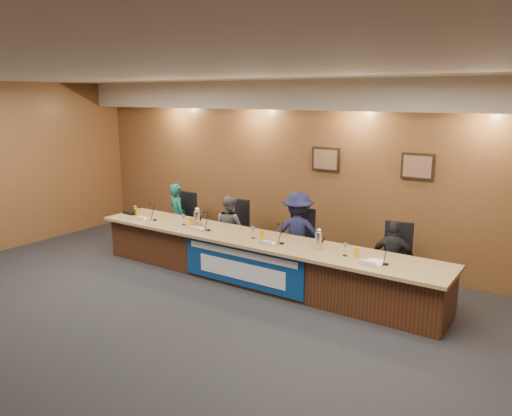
# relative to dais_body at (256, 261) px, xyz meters

# --- Properties ---
(floor) EXTENTS (10.00, 10.00, 0.00)m
(floor) POSITION_rel_dais_body_xyz_m (0.00, -2.40, -0.35)
(floor) COLOR black
(floor) RESTS_ON ground
(ceiling) EXTENTS (10.00, 8.00, 0.04)m
(ceiling) POSITION_rel_dais_body_xyz_m (0.00, -2.40, 2.85)
(ceiling) COLOR silver
(ceiling) RESTS_ON wall_back
(wall_back) EXTENTS (10.00, 0.04, 3.20)m
(wall_back) POSITION_rel_dais_body_xyz_m (0.00, 1.60, 1.25)
(wall_back) COLOR brown
(wall_back) RESTS_ON floor
(soffit) EXTENTS (10.00, 0.50, 0.50)m
(soffit) POSITION_rel_dais_body_xyz_m (0.00, 1.35, 2.60)
(soffit) COLOR beige
(soffit) RESTS_ON wall_back
(dais_body) EXTENTS (6.00, 0.80, 0.70)m
(dais_body) POSITION_rel_dais_body_xyz_m (0.00, 0.00, 0.00)
(dais_body) COLOR #3F2010
(dais_body) RESTS_ON floor
(dais_top) EXTENTS (6.10, 0.95, 0.05)m
(dais_top) POSITION_rel_dais_body_xyz_m (0.00, -0.05, 0.38)
(dais_top) COLOR #987A4D
(dais_top) RESTS_ON dais_body
(banner) EXTENTS (2.20, 0.02, 0.65)m
(banner) POSITION_rel_dais_body_xyz_m (0.00, -0.41, 0.03)
(banner) COLOR navy
(banner) RESTS_ON dais_body
(banner_text_upper) EXTENTS (2.00, 0.01, 0.10)m
(banner_text_upper) POSITION_rel_dais_body_xyz_m (0.00, -0.43, 0.23)
(banner_text_upper) COLOR silver
(banner_text_upper) RESTS_ON banner
(banner_text_lower) EXTENTS (1.60, 0.01, 0.28)m
(banner_text_lower) POSITION_rel_dais_body_xyz_m (0.00, -0.43, -0.05)
(banner_text_lower) COLOR silver
(banner_text_lower) RESTS_ON banner
(wall_photo_left) EXTENTS (0.52, 0.04, 0.42)m
(wall_photo_left) POSITION_rel_dais_body_xyz_m (0.40, 1.57, 1.50)
(wall_photo_left) COLOR black
(wall_photo_left) RESTS_ON wall_back
(wall_photo_right) EXTENTS (0.52, 0.04, 0.42)m
(wall_photo_right) POSITION_rel_dais_body_xyz_m (2.00, 1.57, 1.50)
(wall_photo_right) COLOR black
(wall_photo_right) RESTS_ON wall_back
(panelist_a) EXTENTS (0.55, 0.47, 1.29)m
(panelist_a) POSITION_rel_dais_body_xyz_m (-2.30, 0.64, 0.29)
(panelist_a) COLOR #114F44
(panelist_a) RESTS_ON floor
(panelist_b) EXTENTS (0.67, 0.58, 1.19)m
(panelist_b) POSITION_rel_dais_body_xyz_m (-1.02, 0.64, 0.25)
(panelist_b) COLOR #535559
(panelist_b) RESTS_ON floor
(panelist_c) EXTENTS (1.05, 0.83, 1.42)m
(panelist_c) POSITION_rel_dais_body_xyz_m (0.39, 0.64, 0.36)
(panelist_c) COLOR #141636
(panelist_c) RESTS_ON floor
(panelist_d) EXTENTS (0.71, 0.39, 1.15)m
(panelist_d) POSITION_rel_dais_body_xyz_m (2.01, 0.64, 0.23)
(panelist_d) COLOR black
(panelist_d) RESTS_ON floor
(office_chair_a) EXTENTS (0.48, 0.48, 0.08)m
(office_chair_a) POSITION_rel_dais_body_xyz_m (-2.30, 0.74, 0.13)
(office_chair_a) COLOR black
(office_chair_a) RESTS_ON floor
(office_chair_b) EXTENTS (0.52, 0.52, 0.08)m
(office_chair_b) POSITION_rel_dais_body_xyz_m (-1.02, 0.74, 0.13)
(office_chair_b) COLOR black
(office_chair_b) RESTS_ON floor
(office_chair_c) EXTENTS (0.62, 0.62, 0.08)m
(office_chair_c) POSITION_rel_dais_body_xyz_m (0.39, 0.74, 0.13)
(office_chair_c) COLOR black
(office_chair_c) RESTS_ON floor
(office_chair_d) EXTENTS (0.55, 0.55, 0.08)m
(office_chair_d) POSITION_rel_dais_body_xyz_m (2.01, 0.74, 0.13)
(office_chair_d) COLOR black
(office_chair_d) RESTS_ON floor
(nameplate_a) EXTENTS (0.24, 0.08, 0.10)m
(nameplate_a) POSITION_rel_dais_body_xyz_m (-2.33, -0.32, 0.45)
(nameplate_a) COLOR white
(nameplate_a) RESTS_ON dais_top
(microphone_a) EXTENTS (0.07, 0.07, 0.02)m
(microphone_a) POSITION_rel_dais_body_xyz_m (-2.10, -0.16, 0.41)
(microphone_a) COLOR black
(microphone_a) RESTS_ON dais_top
(juice_glass_a) EXTENTS (0.06, 0.06, 0.15)m
(juice_glass_a) POSITION_rel_dais_body_xyz_m (-2.59, -0.11, 0.47)
(juice_glass_a) COLOR #DF9801
(juice_glass_a) RESTS_ON dais_top
(water_glass_a) EXTENTS (0.08, 0.08, 0.18)m
(water_glass_a) POSITION_rel_dais_body_xyz_m (-2.70, -0.07, 0.49)
(water_glass_a) COLOR silver
(water_glass_a) RESTS_ON dais_top
(nameplate_b) EXTENTS (0.24, 0.08, 0.10)m
(nameplate_b) POSITION_rel_dais_body_xyz_m (-1.04, -0.28, 0.45)
(nameplate_b) COLOR white
(nameplate_b) RESTS_ON dais_top
(microphone_b) EXTENTS (0.07, 0.07, 0.02)m
(microphone_b) POSITION_rel_dais_body_xyz_m (-0.87, -0.15, 0.41)
(microphone_b) COLOR black
(microphone_b) RESTS_ON dais_top
(juice_glass_b) EXTENTS (0.06, 0.06, 0.15)m
(juice_glass_b) POSITION_rel_dais_body_xyz_m (-1.29, -0.10, 0.47)
(juice_glass_b) COLOR #DF9801
(juice_glass_b) RESTS_ON dais_top
(water_glass_b) EXTENTS (0.08, 0.08, 0.18)m
(water_glass_b) POSITION_rel_dais_body_xyz_m (-1.46, -0.10, 0.49)
(water_glass_b) COLOR silver
(water_glass_b) RESTS_ON dais_top
(nameplate_c) EXTENTS (0.24, 0.08, 0.10)m
(nameplate_c) POSITION_rel_dais_body_xyz_m (0.38, -0.31, 0.45)
(nameplate_c) COLOR white
(nameplate_c) RESTS_ON dais_top
(microphone_c) EXTENTS (0.07, 0.07, 0.02)m
(microphone_c) POSITION_rel_dais_body_xyz_m (0.54, -0.11, 0.41)
(microphone_c) COLOR black
(microphone_c) RESTS_ON dais_top
(juice_glass_c) EXTENTS (0.06, 0.06, 0.15)m
(juice_glass_c) POSITION_rel_dais_body_xyz_m (0.17, -0.10, 0.47)
(juice_glass_c) COLOR #DF9801
(juice_glass_c) RESTS_ON dais_top
(water_glass_c) EXTENTS (0.08, 0.08, 0.18)m
(water_glass_c) POSITION_rel_dais_body_xyz_m (0.01, -0.10, 0.49)
(water_glass_c) COLOR silver
(water_glass_c) RESTS_ON dais_top
(nameplate_d) EXTENTS (0.24, 0.08, 0.10)m
(nameplate_d) POSITION_rel_dais_body_xyz_m (1.99, -0.34, 0.45)
(nameplate_d) COLOR white
(nameplate_d) RESTS_ON dais_top
(microphone_d) EXTENTS (0.07, 0.07, 0.02)m
(microphone_d) POSITION_rel_dais_body_xyz_m (2.18, -0.15, 0.41)
(microphone_d) COLOR black
(microphone_d) RESTS_ON dais_top
(juice_glass_d) EXTENTS (0.06, 0.06, 0.15)m
(juice_glass_d) POSITION_rel_dais_body_xyz_m (1.74, -0.09, 0.47)
(juice_glass_d) COLOR #DF9801
(juice_glass_d) RESTS_ON dais_top
(water_glass_d) EXTENTS (0.08, 0.08, 0.18)m
(water_glass_d) POSITION_rel_dais_body_xyz_m (1.57, -0.11, 0.49)
(water_glass_d) COLOR silver
(water_glass_d) RESTS_ON dais_top
(carafe_left) EXTENTS (0.13, 0.13, 0.26)m
(carafe_left) POSITION_rel_dais_body_xyz_m (-1.22, -0.00, 0.53)
(carafe_left) COLOR silver
(carafe_left) RESTS_ON dais_top
(carafe_right) EXTENTS (0.11, 0.11, 0.26)m
(carafe_right) POSITION_rel_dais_body_xyz_m (1.12, -0.04, 0.53)
(carafe_right) COLOR silver
(carafe_right) RESTS_ON dais_top
(speakerphone) EXTENTS (0.32, 0.32, 0.05)m
(speakerphone) POSITION_rel_dais_body_xyz_m (-2.85, -0.05, 0.43)
(speakerphone) COLOR black
(speakerphone) RESTS_ON dais_top
(paper_stack) EXTENTS (0.26, 0.33, 0.01)m
(paper_stack) POSITION_rel_dais_body_xyz_m (2.01, -0.13, 0.40)
(paper_stack) COLOR white
(paper_stack) RESTS_ON dais_top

